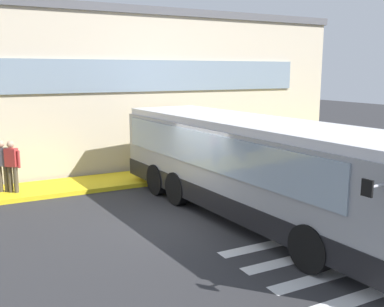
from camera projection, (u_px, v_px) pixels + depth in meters
ground_plane at (181, 222)px, 11.78m from camera, size 80.00×90.00×0.02m
bay_paint_stripes at (358, 267)px, 9.01m from camera, size 4.40×3.96×0.01m
terminal_building at (62, 88)px, 21.00m from camera, size 22.71×13.80×6.40m
boarding_curb at (124, 180)px, 15.95m from camera, size 24.91×2.00×0.15m
bus_main_foreground at (251, 169)px, 11.98m from camera, size 3.39×11.00×2.70m
passenger_by_doorway at (2, 163)px, 13.95m from camera, size 0.54×0.36×1.68m
passenger_at_curb_edge at (12, 164)px, 13.88m from camera, size 0.48×0.41×1.68m
safety_bollard_yellow at (216, 167)px, 16.29m from camera, size 0.18×0.18×0.90m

